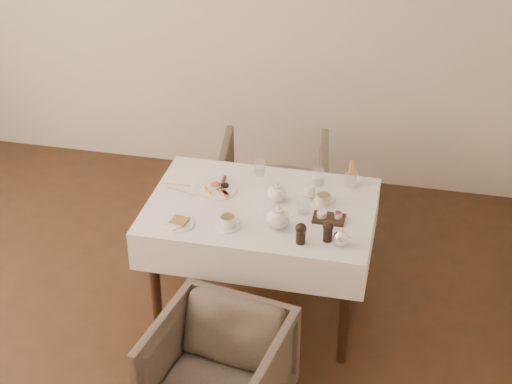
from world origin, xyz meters
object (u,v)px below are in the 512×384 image
object	(u,v)px
table	(261,222)
armchair_far	(274,190)
armchair_near	(218,373)
breakfast_plate	(216,188)
teapot_centre	(277,192)

from	to	relation	value
table	armchair_far	distance (m)	0.90
armchair_near	breakfast_plate	world-z (taller)	breakfast_plate
armchair_near	armchair_far	world-z (taller)	armchair_far
armchair_near	table	bearing A→B (deg)	98.15
armchair_near	teapot_centre	distance (m)	1.08
armchair_near	breakfast_plate	size ratio (longest dim) A/B	2.58
table	breakfast_plate	size ratio (longest dim) A/B	5.02
breakfast_plate	teapot_centre	bearing A→B (deg)	15.85
table	armchair_far	size ratio (longest dim) A/B	1.73
armchair_far	breakfast_plate	size ratio (longest dim) A/B	2.90
armchair_far	breakfast_plate	xyz separation A→B (m)	(-0.20, -0.74, 0.43)
armchair_far	teapot_centre	size ratio (longest dim) A/B	4.90
table	armchair_far	bearing A→B (deg)	96.08
armchair_near	teapot_centre	size ratio (longest dim) A/B	4.36
armchair_near	armchair_far	distance (m)	1.72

